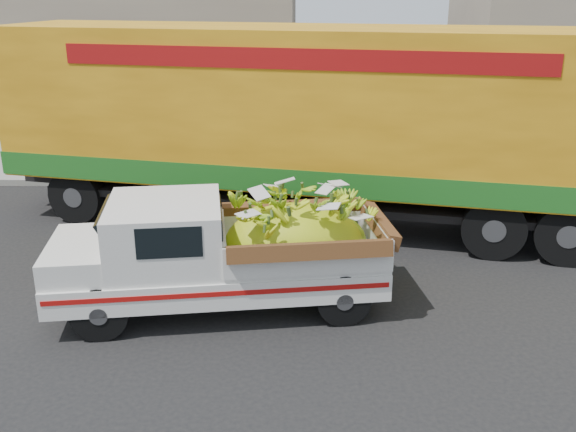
{
  "coord_description": "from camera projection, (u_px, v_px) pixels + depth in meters",
  "views": [
    {
      "loc": [
        1.4,
        -8.65,
        4.47
      ],
      "look_at": [
        1.15,
        0.64,
        1.15
      ],
      "focal_mm": 40.0,
      "sensor_mm": 36.0,
      "label": 1
    }
  ],
  "objects": [
    {
      "name": "sidewalk",
      "position": [
        253.0,
        161.0,
        17.23
      ],
      "size": [
        60.0,
        4.0,
        0.14
      ],
      "primitive_type": "cube",
      "color": "gray",
      "rests_on": "ground"
    },
    {
      "name": "curb",
      "position": [
        246.0,
        183.0,
        15.25
      ],
      "size": [
        60.0,
        0.25,
        0.15
      ],
      "primitive_type": "cube",
      "color": "gray",
      "rests_on": "ground"
    },
    {
      "name": "building_left",
      "position": [
        34.0,
        48.0,
        22.17
      ],
      "size": [
        18.0,
        6.0,
        5.0
      ],
      "primitive_type": "cube",
      "color": "gray",
      "rests_on": "ground"
    },
    {
      "name": "pickup_truck",
      "position": [
        244.0,
        250.0,
        9.29
      ],
      "size": [
        4.93,
        2.42,
        1.66
      ],
      "rotation": [
        0.0,
        0.0,
        0.15
      ],
      "color": "black",
      "rests_on": "ground"
    },
    {
      "name": "semi_trailer",
      "position": [
        309.0,
        118.0,
        12.21
      ],
      "size": [
        12.09,
        4.88,
        3.8
      ],
      "rotation": [
        0.0,
        0.0,
        -0.21
      ],
      "color": "black",
      "rests_on": "ground"
    },
    {
      "name": "ground",
      "position": [
        211.0,
        301.0,
        9.68
      ],
      "size": [
        100.0,
        100.0,
        0.0
      ],
      "primitive_type": "plane",
      "color": "black",
      "rests_on": "ground"
    }
  ]
}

